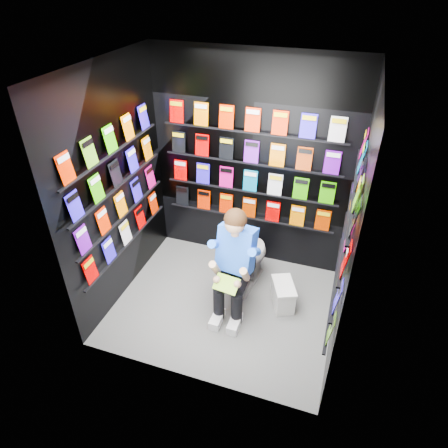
% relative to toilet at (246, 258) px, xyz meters
% --- Properties ---
extents(floor, '(2.40, 2.40, 0.00)m').
position_rel_toilet_xyz_m(floor, '(-0.11, -0.47, -0.37)').
color(floor, '#60605E').
rests_on(floor, ground).
extents(ceiling, '(2.40, 2.40, 0.00)m').
position_rel_toilet_xyz_m(ceiling, '(-0.11, -0.47, 2.23)').
color(ceiling, white).
rests_on(ceiling, floor).
extents(wall_back, '(2.40, 0.04, 2.60)m').
position_rel_toilet_xyz_m(wall_back, '(-0.11, 0.53, 0.93)').
color(wall_back, black).
rests_on(wall_back, floor).
extents(wall_front, '(2.40, 0.04, 2.60)m').
position_rel_toilet_xyz_m(wall_front, '(-0.11, -1.47, 0.93)').
color(wall_front, black).
rests_on(wall_front, floor).
extents(wall_left, '(0.04, 2.00, 2.60)m').
position_rel_toilet_xyz_m(wall_left, '(-1.31, -0.47, 0.93)').
color(wall_left, black).
rests_on(wall_left, floor).
extents(wall_right, '(0.04, 2.00, 2.60)m').
position_rel_toilet_xyz_m(wall_right, '(1.09, -0.47, 0.93)').
color(wall_right, black).
rests_on(wall_right, floor).
extents(comics_back, '(2.10, 0.06, 1.37)m').
position_rel_toilet_xyz_m(comics_back, '(-0.11, 0.50, 0.94)').
color(comics_back, '#DE0000').
rests_on(comics_back, wall_back).
extents(comics_left, '(0.06, 1.70, 1.37)m').
position_rel_toilet_xyz_m(comics_left, '(-1.28, -0.47, 0.94)').
color(comics_left, '#DE0000').
rests_on(comics_left, wall_left).
extents(comics_right, '(0.06, 1.70, 1.37)m').
position_rel_toilet_xyz_m(comics_right, '(1.06, -0.47, 0.94)').
color(comics_right, '#DE0000').
rests_on(comics_right, wall_right).
extents(toilet, '(0.51, 0.80, 0.73)m').
position_rel_toilet_xyz_m(toilet, '(0.00, 0.00, 0.00)').
color(toilet, white).
rests_on(toilet, floor).
extents(longbox, '(0.33, 0.41, 0.27)m').
position_rel_toilet_xyz_m(longbox, '(0.52, -0.25, -0.23)').
color(longbox, silver).
rests_on(longbox, floor).
extents(longbox_lid, '(0.35, 0.44, 0.03)m').
position_rel_toilet_xyz_m(longbox_lid, '(0.52, -0.25, -0.08)').
color(longbox_lid, silver).
rests_on(longbox_lid, longbox).
extents(reader, '(0.62, 0.82, 1.40)m').
position_rel_toilet_xyz_m(reader, '(0.00, -0.38, 0.40)').
color(reader, blue).
rests_on(reader, toilet).
extents(held_comic, '(0.27, 0.18, 0.11)m').
position_rel_toilet_xyz_m(held_comic, '(0.00, -0.73, 0.21)').
color(held_comic, green).
rests_on(held_comic, reader).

